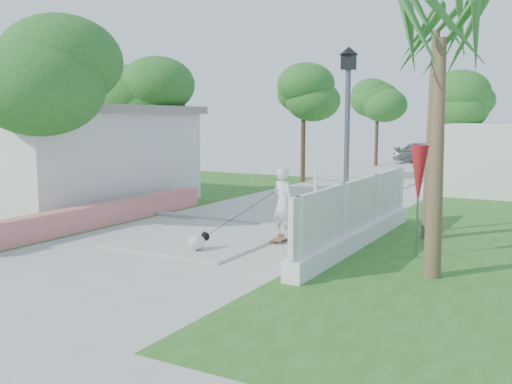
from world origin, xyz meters
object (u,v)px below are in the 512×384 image
Objects in this scene: bollard at (316,187)px; patio_umbrella at (419,176)px; skateboarder at (251,211)px; parked_car at (427,152)px; street_lamp at (347,136)px; dog at (198,242)px.

patio_umbrella is (4.60, -5.50, 1.10)m from bollard.
skateboarder is 25.07m from parked_car.
street_lamp reaches higher than bollard.
bollard is at bearing 120.96° from street_lamp.
bollard is 7.25m from patio_umbrella.
bollard is (-2.70, 4.50, -1.84)m from street_lamp.
dog is 0.15× the size of parked_car.
parked_car is (-3.36, 23.46, -1.73)m from street_lamp.
street_lamp reaches higher than patio_umbrella.
patio_umbrella is 0.56× the size of parked_car.
bollard is at bearing 109.10° from dog.
skateboarder is (-1.67, -1.55, -1.66)m from street_lamp.
street_lamp is 2.27m from patio_umbrella.
parked_car is (-1.69, 25.01, -0.07)m from skateboarder.
street_lamp is at bearing 152.24° from patio_umbrella.
skateboarder is 3.38× the size of dog.
street_lamp is 4.07× the size of bollard.
dog is at bearing 87.31° from skateboarder.
parked_car is (-1.12, 26.27, 0.46)m from dog.
parked_car is at bearing 107.93° from dog.
skateboarder reaches higher than dog.
patio_umbrella is at bearing -149.78° from skateboarder.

